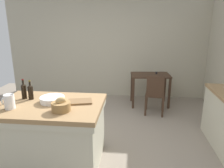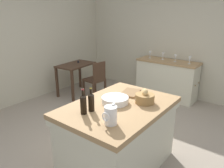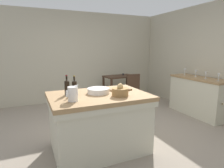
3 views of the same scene
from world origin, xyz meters
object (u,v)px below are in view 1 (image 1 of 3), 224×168
at_px(wash_bowl, 52,99).
at_px(wine_bottle_amber, 24,91).
at_px(bread_basket, 61,106).
at_px(cutting_board, 80,102).
at_px(writing_desk, 150,79).
at_px(pitcher, 9,101).
at_px(island_table, 52,131).
at_px(wooden_chair, 155,93).
at_px(wine_bottle_dark, 31,92).

height_order(wash_bowl, wine_bottle_amber, wine_bottle_amber).
distance_m(bread_basket, cutting_board, 0.36).
distance_m(writing_desk, bread_basket, 2.93).
relative_size(pitcher, bread_basket, 0.99).
bearing_deg(cutting_board, island_table, -166.64).
bearing_deg(cutting_board, wash_bowl, -176.27).
xyz_separation_m(island_table, writing_desk, (1.53, 2.39, 0.16)).
height_order(island_table, cutting_board, cutting_board).
height_order(writing_desk, cutting_board, cutting_board).
relative_size(pitcher, wine_bottle_amber, 0.79).
xyz_separation_m(pitcher, cutting_board, (0.84, 0.31, -0.09)).
relative_size(wooden_chair, pitcher, 3.82).
xyz_separation_m(wooden_chair, wine_bottle_amber, (-2.04, -1.65, 0.53)).
relative_size(wash_bowl, wine_bottle_amber, 1.15).
xyz_separation_m(island_table, wooden_chair, (1.60, 1.82, 0.00)).
bearing_deg(bread_basket, cutting_board, 63.18).
xyz_separation_m(writing_desk, cutting_board, (-1.12, -2.30, 0.26)).
xyz_separation_m(wooden_chair, wine_bottle_dark, (-1.93, -1.67, 0.52)).
height_order(pitcher, bread_basket, pitcher).
distance_m(wooden_chair, wash_bowl, 2.40).
height_order(island_table, pitcher, pitcher).
height_order(pitcher, wine_bottle_amber, wine_bottle_amber).
height_order(island_table, writing_desk, island_table).
relative_size(island_table, wine_bottle_amber, 4.93).
bearing_deg(writing_desk, cutting_board, -116.08).
bearing_deg(bread_basket, wine_bottle_dark, 147.06).
relative_size(wooden_chair, wine_bottle_amber, 3.03).
xyz_separation_m(wooden_chair, bread_basket, (-1.36, -2.04, 0.47)).
bearing_deg(wine_bottle_dark, wine_bottle_amber, 171.48).
xyz_separation_m(cutting_board, wine_bottle_amber, (-0.84, 0.07, 0.11)).
height_order(wash_bowl, wine_bottle_dark, wine_bottle_dark).
distance_m(writing_desk, cutting_board, 2.57).
bearing_deg(wooden_chair, island_table, -131.38).
xyz_separation_m(wooden_chair, pitcher, (-2.04, -2.03, 0.51)).
distance_m(island_table, wash_bowl, 0.45).
relative_size(cutting_board, wine_bottle_dark, 1.16).
height_order(wooden_chair, cutting_board, cutting_board).
distance_m(bread_basket, wine_bottle_amber, 0.78).
bearing_deg(island_table, bread_basket, -42.18).
height_order(writing_desk, wooden_chair, wooden_chair).
relative_size(wash_bowl, bread_basket, 1.42).
distance_m(wooden_chair, wine_bottle_amber, 2.67).
height_order(island_table, wine_bottle_dark, wine_bottle_dark).
xyz_separation_m(wash_bowl, cutting_board, (0.38, 0.03, -0.03)).
bearing_deg(wine_bottle_dark, cutting_board, -4.14).
distance_m(pitcher, cutting_board, 0.90).
height_order(bread_basket, wine_bottle_amber, wine_bottle_amber).
bearing_deg(pitcher, bread_basket, -0.42).
bearing_deg(bread_basket, pitcher, 179.58).
distance_m(pitcher, bread_basket, 0.68).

